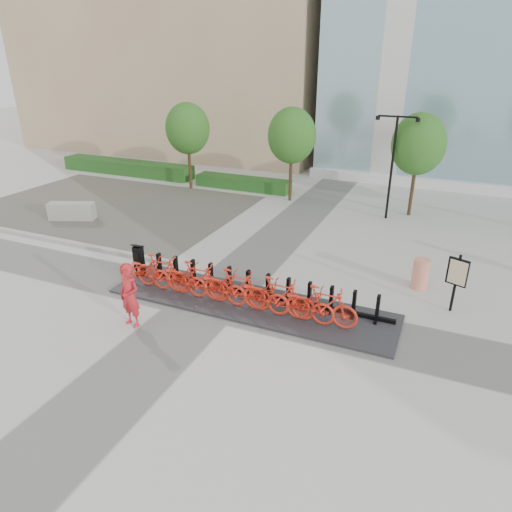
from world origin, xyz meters
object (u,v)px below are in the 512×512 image
at_px(bike_0, 144,270).
at_px(map_sign, 457,274).
at_px(kiosk, 139,260).
at_px(worker_red, 130,296).
at_px(jersey_barrier, 72,211).
at_px(construction_barrel, 420,274).

height_order(bike_0, map_sign, map_sign).
relative_size(bike_0, map_sign, 1.10).
xyz_separation_m(kiosk, worker_red, (1.80, -2.79, 0.31)).
bearing_deg(map_sign, worker_red, -130.34).
xyz_separation_m(bike_0, jersey_barrier, (-7.74, 4.56, -0.21)).
xyz_separation_m(construction_barrel, jersey_barrier, (-16.62, 0.74, -0.11)).
xyz_separation_m(kiosk, construction_barrel, (9.53, 3.24, -0.13)).
distance_m(construction_barrel, jersey_barrier, 16.64).
relative_size(construction_barrel, map_sign, 0.56).
bearing_deg(jersey_barrier, worker_red, -59.22).
relative_size(kiosk, map_sign, 0.64).
xyz_separation_m(worker_red, construction_barrel, (7.73, 6.02, -0.44)).
height_order(jersey_barrier, map_sign, map_sign).
height_order(bike_0, construction_barrel, bike_0).
distance_m(kiosk, map_sign, 10.83).
bearing_deg(worker_red, jersey_barrier, 152.29).
bearing_deg(construction_barrel, map_sign, -48.76).
xyz_separation_m(bike_0, construction_barrel, (8.88, 3.82, -0.10)).
relative_size(construction_barrel, jersey_barrier, 0.49).
relative_size(jersey_barrier, map_sign, 1.15).
xyz_separation_m(kiosk, map_sign, (10.63, 1.98, 0.61)).
relative_size(worker_red, construction_barrel, 1.82).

